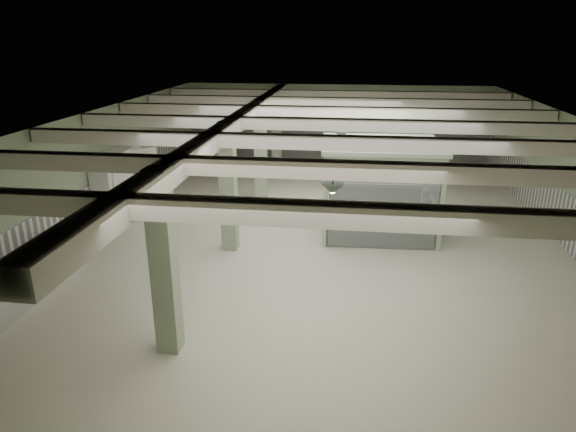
# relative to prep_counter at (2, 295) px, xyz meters

# --- Properties ---
(floor) EXTENTS (20.00, 20.00, 0.00)m
(floor) POSITION_rel_prep_counter_xyz_m (6.54, 5.20, -0.46)
(floor) COLOR beige
(floor) RESTS_ON ground
(ceiling) EXTENTS (14.00, 20.00, 0.02)m
(ceiling) POSITION_rel_prep_counter_xyz_m (6.54, 5.20, 3.14)
(ceiling) COLOR silver
(ceiling) RESTS_ON wall_back
(wall_back) EXTENTS (14.00, 0.02, 3.60)m
(wall_back) POSITION_rel_prep_counter_xyz_m (6.54, 15.20, 1.34)
(wall_back) COLOR #9FB28F
(wall_back) RESTS_ON floor
(wall_left) EXTENTS (0.02, 20.00, 3.60)m
(wall_left) POSITION_rel_prep_counter_xyz_m (-0.46, 5.20, 1.34)
(wall_left) COLOR #9FB28F
(wall_left) RESTS_ON floor
(wainscot_left) EXTENTS (0.05, 19.90, 1.50)m
(wainscot_left) POSITION_rel_prep_counter_xyz_m (-0.43, 5.20, 0.29)
(wainscot_left) COLOR silver
(wainscot_left) RESTS_ON floor
(wainscot_right) EXTENTS (0.05, 19.90, 1.50)m
(wainscot_right) POSITION_rel_prep_counter_xyz_m (13.52, 5.20, 0.29)
(wainscot_right) COLOR silver
(wainscot_right) RESTS_ON floor
(wainscot_back) EXTENTS (13.90, 0.05, 1.50)m
(wainscot_back) POSITION_rel_prep_counter_xyz_m (6.54, 15.18, 0.29)
(wainscot_back) COLOR silver
(wainscot_back) RESTS_ON floor
(girder) EXTENTS (0.45, 19.90, 0.40)m
(girder) POSITION_rel_prep_counter_xyz_m (4.04, 5.20, 2.92)
(girder) COLOR beige
(girder) RESTS_ON ceiling
(beam_a) EXTENTS (13.90, 0.35, 0.32)m
(beam_a) POSITION_rel_prep_counter_xyz_m (6.54, -2.30, 2.96)
(beam_a) COLOR beige
(beam_a) RESTS_ON ceiling
(beam_b) EXTENTS (13.90, 0.35, 0.32)m
(beam_b) POSITION_rel_prep_counter_xyz_m (6.54, 0.20, 2.96)
(beam_b) COLOR beige
(beam_b) RESTS_ON ceiling
(beam_c) EXTENTS (13.90, 0.35, 0.32)m
(beam_c) POSITION_rel_prep_counter_xyz_m (6.54, 2.70, 2.96)
(beam_c) COLOR beige
(beam_c) RESTS_ON ceiling
(beam_d) EXTENTS (13.90, 0.35, 0.32)m
(beam_d) POSITION_rel_prep_counter_xyz_m (6.54, 5.20, 2.96)
(beam_d) COLOR beige
(beam_d) RESTS_ON ceiling
(beam_e) EXTENTS (13.90, 0.35, 0.32)m
(beam_e) POSITION_rel_prep_counter_xyz_m (6.54, 7.70, 2.96)
(beam_e) COLOR beige
(beam_e) RESTS_ON ceiling
(beam_f) EXTENTS (13.90, 0.35, 0.32)m
(beam_f) POSITION_rel_prep_counter_xyz_m (6.54, 10.20, 2.96)
(beam_f) COLOR beige
(beam_f) RESTS_ON ceiling
(beam_g) EXTENTS (13.90, 0.35, 0.32)m
(beam_g) POSITION_rel_prep_counter_xyz_m (6.54, 12.70, 2.96)
(beam_g) COLOR beige
(beam_g) RESTS_ON ceiling
(column_a) EXTENTS (0.42, 0.42, 3.60)m
(column_a) POSITION_rel_prep_counter_xyz_m (4.04, -0.80, 1.34)
(column_a) COLOR #94A786
(column_a) RESTS_ON floor
(column_b) EXTENTS (0.42, 0.42, 3.60)m
(column_b) POSITION_rel_prep_counter_xyz_m (4.04, 4.20, 1.34)
(column_b) COLOR #94A786
(column_b) RESTS_ON floor
(column_c) EXTENTS (0.42, 0.42, 3.60)m
(column_c) POSITION_rel_prep_counter_xyz_m (4.04, 9.20, 1.34)
(column_c) COLOR #94A786
(column_c) RESTS_ON floor
(column_d) EXTENTS (0.42, 0.42, 3.60)m
(column_d) POSITION_rel_prep_counter_xyz_m (4.04, 13.20, 1.34)
(column_d) COLOR #94A786
(column_d) RESTS_ON floor
(pendant_front) EXTENTS (0.44, 0.44, 0.22)m
(pendant_front) POSITION_rel_prep_counter_xyz_m (7.04, 0.20, 2.59)
(pendant_front) COLOR #304032
(pendant_front) RESTS_ON ceiling
(pendant_mid) EXTENTS (0.44, 0.44, 0.22)m
(pendant_mid) POSITION_rel_prep_counter_xyz_m (7.04, 5.70, 2.59)
(pendant_mid) COLOR #304032
(pendant_mid) RESTS_ON ceiling
(pendant_back) EXTENTS (0.44, 0.44, 0.22)m
(pendant_back) POSITION_rel_prep_counter_xyz_m (7.04, 10.70, 2.59)
(pendant_back) COLOR #304032
(pendant_back) RESTS_ON ceiling
(prep_counter) EXTENTS (0.89, 5.08, 0.91)m
(prep_counter) POSITION_rel_prep_counter_xyz_m (0.00, 0.00, 0.00)
(prep_counter) COLOR silver
(prep_counter) RESTS_ON floor
(veg_colander) EXTENTS (0.46, 0.46, 0.18)m
(veg_colander) POSITION_rel_prep_counter_xyz_m (0.11, 0.23, 0.53)
(veg_colander) COLOR #414247
(veg_colander) RESTS_ON prep_counter
(walkin_cooler) EXTENTS (1.16, 2.54, 2.33)m
(walkin_cooler) POSITION_rel_prep_counter_xyz_m (-0.08, 6.21, 0.70)
(walkin_cooler) COLOR white
(walkin_cooler) RESTS_ON floor
(guard_booth) EXTENTS (3.57, 3.06, 2.79)m
(guard_booth) POSITION_rel_prep_counter_xyz_m (8.21, 6.04, 1.40)
(guard_booth) COLOR #A7C099
(guard_booth) RESTS_ON floor
(filing_cabinet) EXTENTS (0.61, 0.70, 1.27)m
(filing_cabinet) POSITION_rel_prep_counter_xyz_m (9.98, 6.62, 0.18)
(filing_cabinet) COLOR #5A5E4F
(filing_cabinet) RESTS_ON floor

